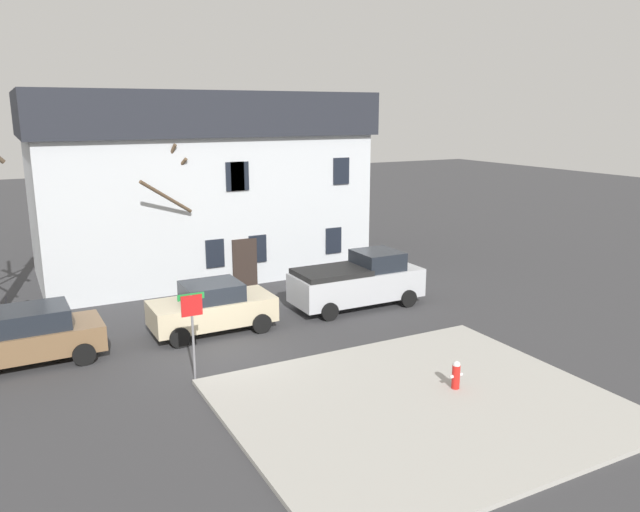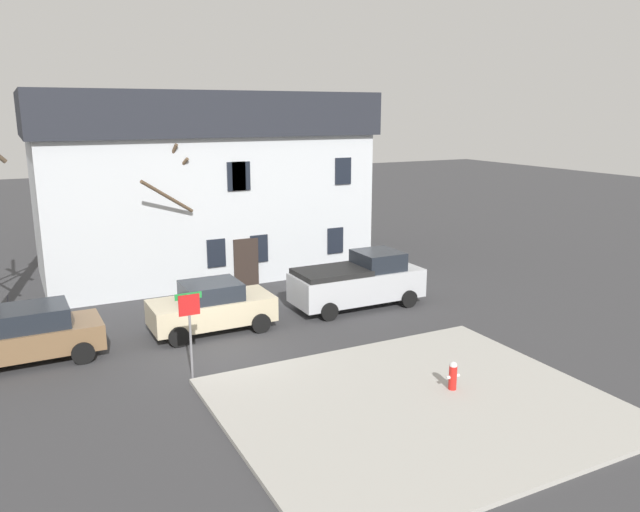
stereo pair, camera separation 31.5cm
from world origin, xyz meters
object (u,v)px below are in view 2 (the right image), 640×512
(tree_bare_far, at_px, (151,218))
(car_beige_sedan, at_px, (212,307))
(fire_hydrant, at_px, (453,375))
(pickup_truck_silver, at_px, (358,281))
(bicycle_leaning, at_px, (15,311))
(street_sign_pole, at_px, (190,319))
(building_main, at_px, (201,182))
(car_brown_wagon, at_px, (23,334))

(tree_bare_far, bearing_deg, car_beige_sedan, -80.94)
(car_beige_sedan, relative_size, fire_hydrant, 5.34)
(pickup_truck_silver, height_order, bicycle_leaning, pickup_truck_silver)
(tree_bare_far, xyz_separation_m, pickup_truck_silver, (6.75, -5.08, -2.21))
(fire_hydrant, bearing_deg, street_sign_pole, 145.55)
(building_main, height_order, street_sign_pole, building_main)
(building_main, distance_m, bicycle_leaning, 10.12)
(bicycle_leaning, bearing_deg, car_beige_sedan, -34.83)
(building_main, bearing_deg, pickup_truck_silver, -66.32)
(tree_bare_far, bearing_deg, pickup_truck_silver, -37.00)
(bicycle_leaning, bearing_deg, street_sign_pole, -60.43)
(bicycle_leaning, bearing_deg, building_main, 26.98)
(street_sign_pole, bearing_deg, building_main, 71.92)
(tree_bare_far, height_order, pickup_truck_silver, tree_bare_far)
(pickup_truck_silver, relative_size, bicycle_leaning, 3.10)
(car_beige_sedan, distance_m, bicycle_leaning, 7.46)
(car_beige_sedan, xyz_separation_m, pickup_truck_silver, (5.92, 0.09, 0.15))
(pickup_truck_silver, bearing_deg, street_sign_pole, -154.54)
(tree_bare_far, height_order, bicycle_leaning, tree_bare_far)
(car_brown_wagon, height_order, car_beige_sedan, car_beige_sedan)
(car_brown_wagon, height_order, street_sign_pole, street_sign_pole)
(tree_bare_far, xyz_separation_m, street_sign_pole, (-0.87, -8.71, -1.44))
(fire_hydrant, bearing_deg, tree_bare_far, 111.88)
(pickup_truck_silver, relative_size, fire_hydrant, 6.54)
(car_brown_wagon, relative_size, fire_hydrant, 5.65)
(tree_bare_far, distance_m, bicycle_leaning, 6.08)
(building_main, xyz_separation_m, pickup_truck_silver, (3.69, -8.40, -3.19))
(building_main, distance_m, street_sign_pole, 12.88)
(pickup_truck_silver, relative_size, street_sign_pole, 2.03)
(car_brown_wagon, xyz_separation_m, car_beige_sedan, (5.90, 0.08, -0.03))
(car_beige_sedan, relative_size, street_sign_pole, 1.66)
(fire_hydrant, height_order, bicycle_leaning, bicycle_leaning)
(building_main, bearing_deg, bicycle_leaning, -153.02)
(building_main, height_order, bicycle_leaning, building_main)
(car_beige_sedan, bearing_deg, fire_hydrant, -60.53)
(tree_bare_far, height_order, car_brown_wagon, tree_bare_far)
(building_main, relative_size, tree_bare_far, 2.39)
(car_brown_wagon, distance_m, bicycle_leaning, 4.36)
(street_sign_pole, relative_size, bicycle_leaning, 1.53)
(building_main, relative_size, street_sign_pole, 5.85)
(building_main, xyz_separation_m, car_beige_sedan, (-2.24, -8.50, -3.34))
(car_brown_wagon, distance_m, street_sign_pole, 5.52)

